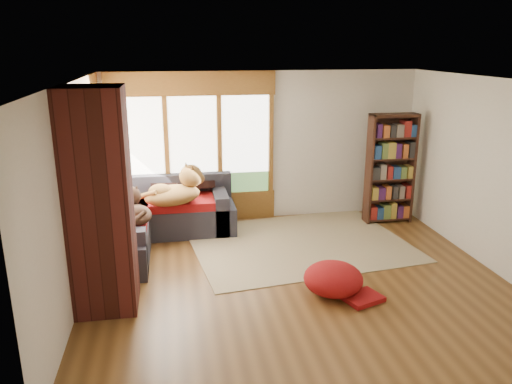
{
  "coord_description": "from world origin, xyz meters",
  "views": [
    {
      "loc": [
        -1.56,
        -5.95,
        3.02
      ],
      "look_at": [
        -0.38,
        0.92,
        0.95
      ],
      "focal_mm": 35.0,
      "sensor_mm": 36.0,
      "label": 1
    }
  ],
  "objects_px": {
    "dog_tan": "(177,192)",
    "area_rug": "(299,243)",
    "dog_brindle": "(134,212)",
    "brick_chimney": "(100,203)",
    "sectional_sofa": "(151,222)",
    "pouf": "(333,278)",
    "bookshelf": "(390,169)"
  },
  "relations": [
    {
      "from": "dog_tan",
      "to": "area_rug",
      "type": "bearing_deg",
      "value": -38.86
    },
    {
      "from": "dog_tan",
      "to": "dog_brindle",
      "type": "distance_m",
      "value": 0.94
    },
    {
      "from": "brick_chimney",
      "to": "area_rug",
      "type": "height_order",
      "value": "brick_chimney"
    },
    {
      "from": "sectional_sofa",
      "to": "pouf",
      "type": "height_order",
      "value": "sectional_sofa"
    },
    {
      "from": "sectional_sofa",
      "to": "dog_brindle",
      "type": "xyz_separation_m",
      "value": [
        -0.18,
        -0.77,
        0.43
      ]
    },
    {
      "from": "area_rug",
      "to": "bookshelf",
      "type": "relative_size",
      "value": 1.72
    },
    {
      "from": "dog_brindle",
      "to": "dog_tan",
      "type": "bearing_deg",
      "value": -54.23
    },
    {
      "from": "bookshelf",
      "to": "pouf",
      "type": "distance_m",
      "value": 3.09
    },
    {
      "from": "sectional_sofa",
      "to": "dog_tan",
      "type": "distance_m",
      "value": 0.67
    },
    {
      "from": "brick_chimney",
      "to": "area_rug",
      "type": "relative_size",
      "value": 0.79
    },
    {
      "from": "brick_chimney",
      "to": "dog_tan",
      "type": "distance_m",
      "value": 2.24
    },
    {
      "from": "dog_tan",
      "to": "bookshelf",
      "type": "bearing_deg",
      "value": -19.83
    },
    {
      "from": "sectional_sofa",
      "to": "area_rug",
      "type": "height_order",
      "value": "sectional_sofa"
    },
    {
      "from": "bookshelf",
      "to": "dog_tan",
      "type": "distance_m",
      "value": 3.67
    },
    {
      "from": "bookshelf",
      "to": "dog_tan",
      "type": "relative_size",
      "value": 1.78
    },
    {
      "from": "bookshelf",
      "to": "brick_chimney",
      "type": "bearing_deg",
      "value": -153.73
    },
    {
      "from": "area_rug",
      "to": "bookshelf",
      "type": "height_order",
      "value": "bookshelf"
    },
    {
      "from": "area_rug",
      "to": "bookshelf",
      "type": "distance_m",
      "value": 2.16
    },
    {
      "from": "bookshelf",
      "to": "dog_tan",
      "type": "bearing_deg",
      "value": -176.1
    },
    {
      "from": "brick_chimney",
      "to": "area_rug",
      "type": "xyz_separation_m",
      "value": [
        2.75,
        1.49,
        -1.29
      ]
    },
    {
      "from": "sectional_sofa",
      "to": "bookshelf",
      "type": "height_order",
      "value": "bookshelf"
    },
    {
      "from": "brick_chimney",
      "to": "bookshelf",
      "type": "xyz_separation_m",
      "value": [
        4.54,
        2.24,
        -0.35
      ]
    },
    {
      "from": "pouf",
      "to": "dog_tan",
      "type": "xyz_separation_m",
      "value": [
        -1.87,
        2.16,
        0.59
      ]
    },
    {
      "from": "area_rug",
      "to": "pouf",
      "type": "bearing_deg",
      "value": -89.81
    },
    {
      "from": "area_rug",
      "to": "dog_tan",
      "type": "height_order",
      "value": "dog_tan"
    },
    {
      "from": "brick_chimney",
      "to": "sectional_sofa",
      "type": "height_order",
      "value": "brick_chimney"
    },
    {
      "from": "pouf",
      "to": "dog_tan",
      "type": "relative_size",
      "value": 0.69
    },
    {
      "from": "bookshelf",
      "to": "pouf",
      "type": "relative_size",
      "value": 2.56
    },
    {
      "from": "pouf",
      "to": "brick_chimney",
      "type": "bearing_deg",
      "value": 176.43
    },
    {
      "from": "bookshelf",
      "to": "dog_brindle",
      "type": "distance_m",
      "value": 4.38
    },
    {
      "from": "area_rug",
      "to": "dog_brindle",
      "type": "relative_size",
      "value": 4.1
    },
    {
      "from": "bookshelf",
      "to": "pouf",
      "type": "bearing_deg",
      "value": -126.5
    }
  ]
}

